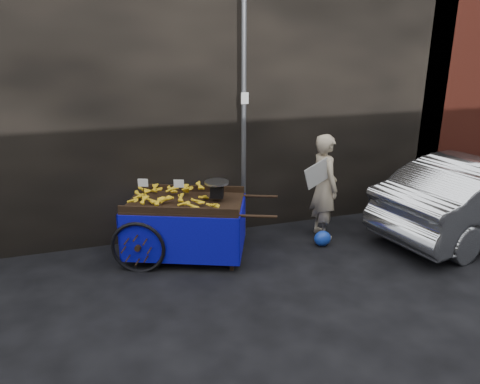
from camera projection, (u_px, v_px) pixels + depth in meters
name	position (u px, v px, depth m)	size (l,w,h in m)	color
ground	(251.00, 271.00, 7.00)	(80.00, 80.00, 0.00)	black
building_wall	(227.00, 83.00, 8.65)	(13.50, 2.00, 5.00)	black
street_pole	(244.00, 122.00, 7.61)	(0.12, 0.10, 4.00)	slate
banana_cart	(181.00, 207.00, 7.26)	(2.68, 1.93, 1.33)	black
vendor	(324.00, 186.00, 7.97)	(0.76, 0.67, 1.81)	#BDAB8C
plastic_bag	(322.00, 238.00, 7.81)	(0.29, 0.23, 0.26)	#173BB0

